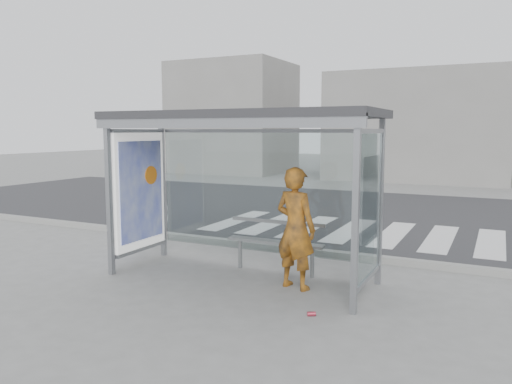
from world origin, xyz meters
TOP-DOWN VIEW (x-y plane):
  - ground at (0.00, 0.00)m, footprint 80.00×80.00m
  - road at (0.00, 7.00)m, footprint 30.00×10.00m
  - curb at (0.00, 1.95)m, footprint 30.00×0.18m
  - crosswalk at (0.50, 4.50)m, footprint 6.55×3.00m
  - bus_shelter at (-0.37, 0.06)m, footprint 4.25×1.65m
  - building_left at (-10.00, 18.00)m, footprint 6.00×5.00m
  - building_center at (0.00, 18.00)m, footprint 8.00×5.00m
  - person at (0.94, -0.04)m, footprint 0.74×0.58m
  - bench at (0.34, 0.58)m, footprint 1.66×0.21m
  - soda_can at (1.55, -1.01)m, footprint 0.12×0.10m

SIDE VIEW (x-z plane):
  - ground at x=0.00m, z-range 0.00..0.00m
  - crosswalk at x=0.50m, z-range 0.00..0.00m
  - road at x=0.00m, z-range 0.00..0.01m
  - soda_can at x=1.55m, z-range 0.00..0.06m
  - curb at x=0.00m, z-range 0.00..0.12m
  - bench at x=0.34m, z-range 0.08..0.94m
  - person at x=0.94m, z-range 0.00..1.81m
  - bus_shelter at x=-0.37m, z-range 0.67..3.29m
  - building_center at x=0.00m, z-range 0.00..5.00m
  - building_left at x=-10.00m, z-range 0.00..6.00m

